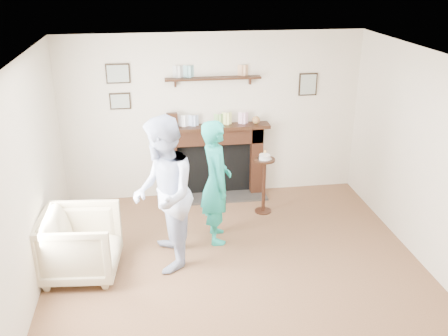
{
  "coord_description": "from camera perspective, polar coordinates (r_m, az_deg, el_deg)",
  "views": [
    {
      "loc": [
        -0.91,
        -4.68,
        3.41
      ],
      "look_at": [
        -0.07,
        0.9,
        1.07
      ],
      "focal_mm": 40.0,
      "sensor_mm": 36.0,
      "label": 1
    }
  ],
  "objects": [
    {
      "name": "man",
      "position": [
        6.24,
        -6.55,
        -10.76
      ],
      "size": [
        0.71,
        0.91,
        1.85
      ],
      "primitive_type": "imported",
      "rotation": [
        0.0,
        0.0,
        -1.57
      ],
      "color": "silver",
      "rests_on": "ground"
    },
    {
      "name": "woman",
      "position": [
        6.72,
        -0.88,
        -8.0
      ],
      "size": [
        0.4,
        0.6,
        1.64
      ],
      "primitive_type": "imported",
      "rotation": [
        0.0,
        0.0,
        1.58
      ],
      "color": "#21BEA9",
      "rests_on": "ground"
    },
    {
      "name": "pedestal_table",
      "position": [
        7.16,
        4.61,
        -0.79
      ],
      "size": [
        0.3,
        0.3,
        0.95
      ],
      "color": "black",
      "rests_on": "ground"
    },
    {
      "name": "room_shell",
      "position": [
        5.73,
        0.98,
        4.34
      ],
      "size": [
        4.54,
        5.02,
        2.52
      ],
      "color": "beige",
      "rests_on": "ground"
    },
    {
      "name": "armchair",
      "position": [
        6.26,
        -15.67,
        -11.43
      ],
      "size": [
        0.94,
        0.92,
        0.79
      ],
      "primitive_type": "imported",
      "rotation": [
        0.0,
        0.0,
        1.48
      ],
      "color": "#C7AC93",
      "rests_on": "ground"
    },
    {
      "name": "ground",
      "position": [
        5.86,
        2.03,
        -13.09
      ],
      "size": [
        5.0,
        5.0,
        0.0
      ],
      "primitive_type": "plane",
      "color": "brown",
      "rests_on": "ground"
    }
  ]
}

